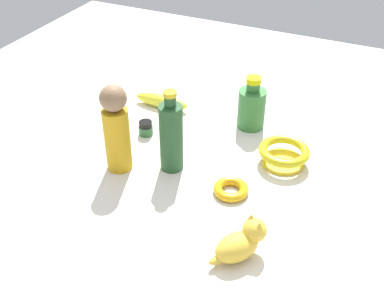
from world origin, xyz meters
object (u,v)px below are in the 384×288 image
person_figure_adult (116,128)px  bottle_tall (171,136)px  nail_polish_jar (146,128)px  cat_figurine (242,242)px  banana (162,101)px  bottle_short (252,107)px  bangle (231,189)px  bowl (284,153)px

person_figure_adult → bottle_tall: (0.06, -0.13, -0.02)m
person_figure_adult → bottle_tall: bearing=-65.5°
nail_polish_jar → bottle_tall: bottle_tall is taller
cat_figurine → nail_polish_jar: size_ratio=2.93×
bottle_tall → banana: bearing=32.7°
nail_polish_jar → bottle_short: bearing=-57.1°
bangle → bottle_short: bearing=10.5°
nail_polish_jar → person_figure_adult: (-0.17, -0.01, 0.10)m
nail_polish_jar → banana: 0.16m
banana → bottle_tall: 0.32m
cat_figurine → person_figure_adult: person_figure_adult is taller
banana → bowl: bowl is taller
cat_figurine → bowl: cat_figurine is taller
bottle_short → bottle_tall: (-0.28, 0.12, 0.03)m
person_figure_adult → bowl: 0.44m
nail_polish_jar → bowl: bearing=-85.5°
cat_figurine → bangle: bearing=27.1°
banana → bottle_tall: bottle_tall is taller
cat_figurine → bottle_tall: size_ratio=0.54×
nail_polish_jar → bottle_tall: (-0.11, -0.14, 0.08)m
bangle → person_figure_adult: bearing=94.5°
nail_polish_jar → banana: banana is taller
cat_figurine → person_figure_adult: bearing=68.5°
banana → bottle_tall: (-0.26, -0.17, 0.08)m
banana → bowl: bearing=-17.1°
bangle → nail_polish_jar: bearing=66.1°
cat_figurine → bowl: 0.35m
nail_polish_jar → bowl: 0.40m
nail_polish_jar → bowl: (0.03, -0.40, 0.01)m
bottle_short → bangle: (-0.31, -0.06, -0.05)m
banana → bottle_short: bearing=1.5°
cat_figurine → bottle_tall: (0.21, 0.27, 0.06)m
person_figure_adult → bottle_tall: person_figure_adult is taller
bowl → bangle: bearing=154.5°
bowl → bottle_tall: size_ratio=0.60×
bottle_tall → cat_figurine: bearing=-128.2°
banana → bottle_tall: size_ratio=0.78×
bottle_short → person_figure_adult: bearing=143.5°
cat_figurine → person_figure_adult: size_ratio=0.51×
cat_figurine → bangle: cat_figurine is taller
person_figure_adult → bangle: size_ratio=2.75×
bottle_short → bowl: 0.20m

